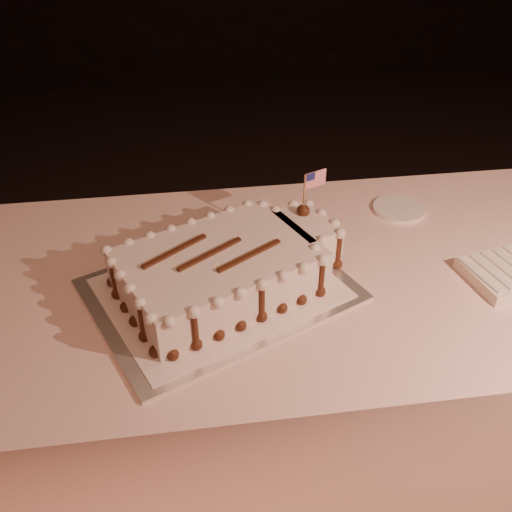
{
  "coord_description": "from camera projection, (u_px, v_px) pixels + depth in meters",
  "views": [
    {
      "loc": [
        -0.43,
        -0.41,
        1.56
      ],
      "look_at": [
        -0.29,
        0.55,
        0.84
      ],
      "focal_mm": 40.0,
      "sensor_mm": 36.0,
      "label": 1
    }
  ],
  "objects": [
    {
      "name": "side_plate",
      "position": [
        399.0,
        209.0,
        1.52
      ],
      "size": [
        0.14,
        0.14,
        0.01
      ],
      "primitive_type": "cylinder",
      "color": "white",
      "rests_on": "banquet_table"
    },
    {
      "name": "sheet_cake",
      "position": [
        230.0,
        266.0,
        1.23
      ],
      "size": [
        0.53,
        0.41,
        0.2
      ],
      "color": "white",
      "rests_on": "doily"
    },
    {
      "name": "banquet_table",
      "position": [
        361.0,
        373.0,
        1.55
      ],
      "size": [
        2.4,
        0.8,
        0.75
      ],
      "primitive_type": "cube",
      "color": "#FFD0C5",
      "rests_on": "ground"
    },
    {
      "name": "doily",
      "position": [
        220.0,
        288.0,
        1.25
      ],
      "size": [
        0.59,
        0.53,
        0.0
      ],
      "primitive_type": "cube",
      "rotation": [
        0.0,
        0.0,
        0.42
      ],
      "color": "white",
      "rests_on": "cake_board"
    },
    {
      "name": "napkin_stack",
      "position": [
        512.0,
        272.0,
        1.28
      ],
      "size": [
        0.23,
        0.19,
        0.03
      ],
      "color": "white",
      "rests_on": "banquet_table"
    },
    {
      "name": "cake_board",
      "position": [
        220.0,
        290.0,
        1.25
      ],
      "size": [
        0.65,
        0.59,
        0.01
      ],
      "primitive_type": "cube",
      "rotation": [
        0.0,
        0.0,
        0.42
      ],
      "color": "white",
      "rests_on": "banquet_table"
    }
  ]
}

